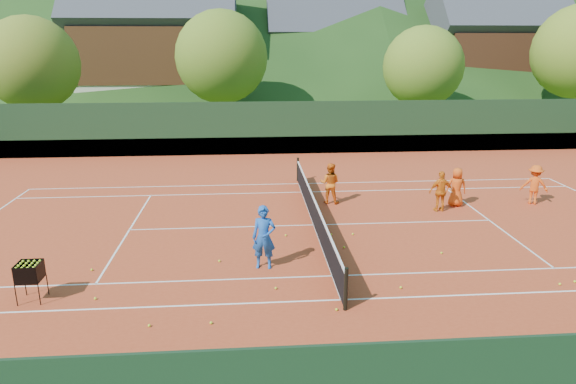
{
  "coord_description": "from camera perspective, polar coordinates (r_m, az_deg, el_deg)",
  "views": [
    {
      "loc": [
        -2.24,
        -16.92,
        6.26
      ],
      "look_at": [
        -0.92,
        0.0,
        1.26
      ],
      "focal_mm": 32.0,
      "sensor_mm": 36.0,
      "label": 1
    }
  ],
  "objects": [
    {
      "name": "student_b",
      "position": [
        20.23,
        16.63,
        0.07
      ],
      "size": [
        0.94,
        0.43,
        1.56
      ],
      "primitive_type": "imported",
      "rotation": [
        0.0,
        0.0,
        3.2
      ],
      "color": "orange",
      "rests_on": "clay_court"
    },
    {
      "name": "tennis_ball_20",
      "position": [
        15.33,
        -7.63,
        -7.61
      ],
      "size": [
        0.07,
        0.07,
        0.07
      ],
      "primitive_type": "sphere",
      "color": "#CAEF27",
      "rests_on": "clay_court"
    },
    {
      "name": "student_d",
      "position": [
        22.51,
        25.7,
        0.74
      ],
      "size": [
        1.17,
        0.95,
        1.57
      ],
      "primitive_type": "imported",
      "rotation": [
        0.0,
        0.0,
        2.72
      ],
      "color": "#EC5415",
      "rests_on": "clay_court"
    },
    {
      "name": "coach",
      "position": [
        14.54,
        -2.69,
        -5.05
      ],
      "size": [
        0.73,
        0.53,
        1.84
      ],
      "primitive_type": "imported",
      "rotation": [
        0.0,
        0.0,
        -0.14
      ],
      "color": "#1B54B2",
      "rests_on": "clay_court"
    },
    {
      "name": "tennis_ball_1",
      "position": [
        16.43,
        16.69,
        -6.5
      ],
      "size": [
        0.07,
        0.07,
        0.07
      ],
      "primitive_type": "sphere",
      "color": "#CAEF27",
      "rests_on": "clay_court"
    },
    {
      "name": "tennis_ball_13",
      "position": [
        17.25,
        4.83,
        -4.72
      ],
      "size": [
        0.07,
        0.07,
        0.07
      ],
      "primitive_type": "sphere",
      "color": "#CAEF27",
      "rests_on": "clay_court"
    },
    {
      "name": "chalet_right",
      "position": [
        51.94,
        21.6,
        14.21
      ],
      "size": [
        11.5,
        8.82,
        11.91
      ],
      "color": "beige",
      "rests_on": "ground"
    },
    {
      "name": "perimeter_fence",
      "position": [
        17.78,
        2.96,
        0.1
      ],
      "size": [
        40.4,
        24.24,
        3.0
      ],
      "color": "#16311A",
      "rests_on": "clay_court"
    },
    {
      "name": "tennis_ball_10",
      "position": [
        15.67,
        -20.97,
        -8.07
      ],
      "size": [
        0.07,
        0.07,
        0.07
      ],
      "primitive_type": "sphere",
      "color": "#CAEF27",
      "rests_on": "clay_court"
    },
    {
      "name": "tree_b",
      "position": [
        36.98,
        -7.41,
        14.64
      ],
      "size": [
        6.4,
        6.4,
        8.4
      ],
      "color": "#3C2718",
      "rests_on": "ground"
    },
    {
      "name": "tennis_ball_12",
      "position": [
        15.63,
        27.97,
        -9.02
      ],
      "size": [
        0.07,
        0.07,
        0.07
      ],
      "primitive_type": "sphere",
      "color": "#CAEF27",
      "rests_on": "clay_court"
    },
    {
      "name": "tree_a",
      "position": [
        37.56,
        -26.62,
        12.62
      ],
      "size": [
        6.0,
        6.0,
        7.88
      ],
      "color": "#3D2618",
      "rests_on": "ground"
    },
    {
      "name": "court_lines",
      "position": [
        18.17,
        2.91,
        -3.67
      ],
      "size": [
        23.83,
        11.03,
        0.0
      ],
      "color": "white",
      "rests_on": "clay_court"
    },
    {
      "name": "tennis_ball_11",
      "position": [
        11.86,
        16.68,
        -15.89
      ],
      "size": [
        0.07,
        0.07,
        0.07
      ],
      "primitive_type": "sphere",
      "color": "#CAEF27",
      "rests_on": "clay_court"
    },
    {
      "name": "tennis_ball_3",
      "position": [
        17.12,
        -0.25,
        -4.83
      ],
      "size": [
        0.07,
        0.07,
        0.07
      ],
      "primitive_type": "sphere",
      "color": "#CAEF27",
      "rests_on": "clay_court"
    },
    {
      "name": "ground",
      "position": [
        18.18,
        2.9,
        -3.74
      ],
      "size": [
        400.0,
        400.0,
        0.0
      ],
      "primitive_type": "plane",
      "color": "#304E18",
      "rests_on": "ground"
    },
    {
      "name": "tennis_ball_6",
      "position": [
        16.26,
        6.25,
        -6.12
      ],
      "size": [
        0.07,
        0.07,
        0.07
      ],
      "primitive_type": "sphere",
      "color": "#CAEF27",
      "rests_on": "clay_court"
    },
    {
      "name": "student_c",
      "position": [
        21.07,
        18.22,
        0.53
      ],
      "size": [
        0.83,
        0.62,
        1.53
      ],
      "primitive_type": "imported",
      "rotation": [
        0.0,
        0.0,
        2.95
      ],
      "color": "#E55014",
      "rests_on": "clay_court"
    },
    {
      "name": "tennis_ball_21",
      "position": [
        12.44,
        -15.16,
        -14.13
      ],
      "size": [
        0.07,
        0.07,
        0.07
      ],
      "primitive_type": "sphere",
      "color": "#CAEF27",
      "rests_on": "clay_court"
    },
    {
      "name": "tree_c",
      "position": [
        37.99,
        14.76,
        13.31
      ],
      "size": [
        5.6,
        5.6,
        7.35
      ],
      "color": "#402819",
      "rests_on": "ground"
    },
    {
      "name": "tennis_ball_18",
      "position": [
        11.15,
        -10.1,
        -17.67
      ],
      "size": [
        0.07,
        0.07,
        0.07
      ],
      "primitive_type": "sphere",
      "color": "#CAEF27",
      "rests_on": "clay_court"
    },
    {
      "name": "student_a",
      "position": [
        20.44,
        4.67,
        0.98
      ],
      "size": [
        0.95,
        0.84,
        1.63
      ],
      "primitive_type": "imported",
      "rotation": [
        0.0,
        0.0,
        2.81
      ],
      "color": "orange",
      "rests_on": "clay_court"
    },
    {
      "name": "tennis_ball_0",
      "position": [
        17.36,
        7.21,
        -4.66
      ],
      "size": [
        0.07,
        0.07,
        0.07
      ],
      "primitive_type": "sphere",
      "color": "#CAEF27",
      "rests_on": "clay_court"
    },
    {
      "name": "tennis_ball_19",
      "position": [
        13.64,
        -1.36,
        -10.63
      ],
      "size": [
        0.07,
        0.07,
        0.07
      ],
      "primitive_type": "sphere",
      "color": "#CAEF27",
      "rests_on": "clay_court"
    },
    {
      "name": "chalet_left",
      "position": [
        47.57,
        -14.34,
        15.19
      ],
      "size": [
        13.8,
        9.93,
        12.92
      ],
      "color": "beige",
      "rests_on": "ground"
    },
    {
      "name": "ball_hopper",
      "position": [
        14.32,
        -26.79,
        -8.0
      ],
      "size": [
        0.57,
        0.57,
        1.0
      ],
      "color": "black",
      "rests_on": "clay_court"
    },
    {
      "name": "tennis_ball_17",
      "position": [
        13.99,
        12.42,
        -10.32
      ],
      "size": [
        0.07,
        0.07,
        0.07
      ],
      "primitive_type": "sphere",
      "color": "#CAEF27",
      "rests_on": "clay_court"
    },
    {
      "name": "tennis_ball_7",
      "position": [
        12.71,
        5.41,
        -12.87
      ],
      "size": [
        0.07,
        0.07,
        0.07
      ],
      "primitive_type": "sphere",
      "color": "#CAEF27",
      "rests_on": "clay_court"
    },
    {
      "name": "tennis_ball_16",
      "position": [
        14.0,
        -20.63,
        -11.01
      ],
      "size": [
        0.07,
        0.07,
        0.07
      ],
      "primitive_type": "sphere",
      "color": "#CAEF27",
      "rests_on": "clay_court"
    },
    {
      "name": "chalet_mid",
      "position": [
        51.6,
        4.91,
        14.95
      ],
      "size": [
        12.65,
        8.82,
        11.45
      ],
      "color": "beige",
      "rests_on": "ground"
    },
    {
      "name": "tennis_ball_9",
      "position": [
        12.26,
        -8.55,
        -14.18
      ],
      "size": [
        0.07,
        0.07,
        0.07
      ],
      "primitive_type": "sphere",
      "color": "#CAEF27",
      "rests_on": "clay_court"
    },
    {
      "name": "tennis_ball_14",
      "position": [
        15.97,
        29.26,
        -8.67
      ],
      "size": [
        0.07,
        0.07,
        0.07
      ],
      "primitive_type": "sphere",
      "color": "#CAEF27",
      "rests_on": "clay_court"
    },
    {
      "name": "tennis_net",
      "position": [
        18.01,
        2.93,
        -2.18
      ],
      "size": [
        0.1,
        12.07,
        1.1
      ],
      "color": "black",
      "rests_on": "clay_court"
    },
    {
      "name": "clay_court",
      "position": [
        18.18,
        2.9,
        -3.71
      ],
      "size": [
        40.0,
        24.0,
        0.02
      ],
      "primitive_type": "cube",
      "color": "#AD391C",
      "rests_on": "ground"
    }
  ]
}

